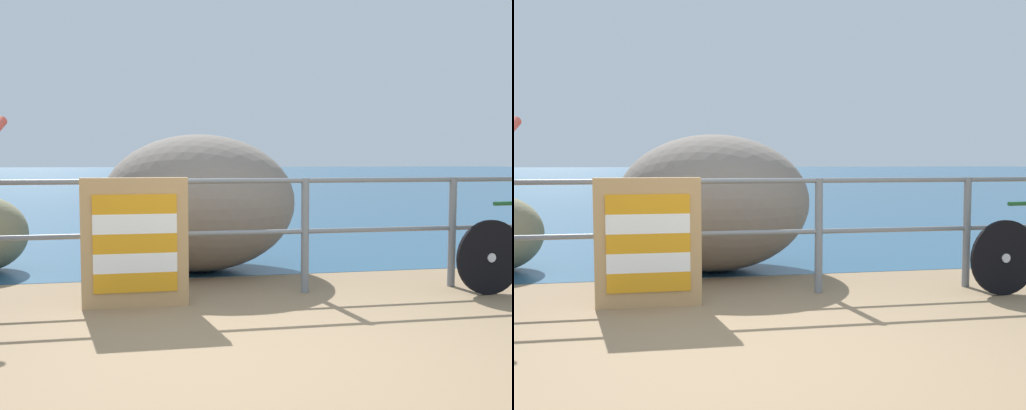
# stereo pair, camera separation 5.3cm
# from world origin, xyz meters

# --- Properties ---
(ground_plane) EXTENTS (120.00, 120.00, 0.10)m
(ground_plane) POSITION_xyz_m (0.00, 20.00, -0.05)
(ground_plane) COLOR #846B4C
(sea_surface) EXTENTS (120.00, 90.00, 0.01)m
(sea_surface) POSITION_xyz_m (0.00, 47.64, 0.00)
(sea_surface) COLOR navy
(sea_surface) RESTS_ON ground_plane
(promenade_railing) EXTENTS (7.16, 0.07, 1.02)m
(promenade_railing) POSITION_xyz_m (0.00, 1.78, 0.64)
(promenade_railing) COLOR slate
(promenade_railing) RESTS_ON ground_plane
(folded_deckchair_stack) EXTENTS (0.84, 0.10, 1.04)m
(folded_deckchair_stack) POSITION_xyz_m (-0.77, 1.53, 0.52)
(folded_deckchair_stack) COLOR tan
(folded_deckchair_stack) RESTS_ON ground_plane
(breakwater_boulder_main) EXTENTS (2.04, 1.81, 1.45)m
(breakwater_boulder_main) POSITION_xyz_m (-0.10, 3.06, 0.72)
(breakwater_boulder_main) COLOR slate
(breakwater_boulder_main) RESTS_ON ground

